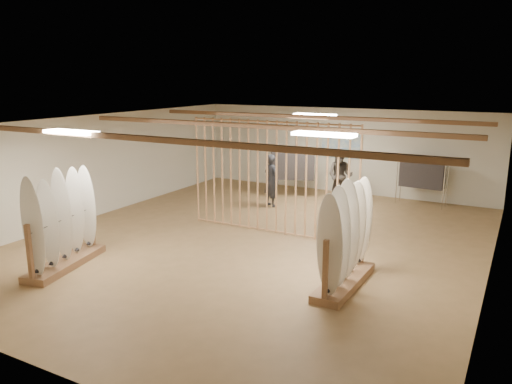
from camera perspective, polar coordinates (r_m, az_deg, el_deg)
The scene contains 16 objects.
floor at distance 11.84m, azimuth -0.00°, elevation -5.66°, with size 12.00×12.00×0.00m, color #957248.
ceiling at distance 11.26m, azimuth -0.00°, elevation 7.95°, with size 12.00×12.00×0.00m, color gray.
wall_back at distance 16.91m, azimuth 9.79°, elevation 4.69°, with size 12.00×12.00×0.00m, color silver.
wall_front at distance 7.02m, azimuth -24.33°, elevation -8.13°, with size 12.00×12.00×0.00m, color silver.
wall_left at distance 14.50m, azimuth -17.66°, elevation 2.90°, with size 12.00×12.00×0.00m, color silver.
wall_right at distance 10.15m, azimuth 25.66°, elevation -1.94°, with size 12.00×12.00×0.00m, color silver.
ceiling_slats at distance 11.27m, azimuth -0.00°, elevation 7.55°, with size 9.50×6.12×0.10m, color #89603E.
light_panels at distance 11.27m, azimuth -0.00°, elevation 7.65°, with size 1.20×0.35×0.06m, color white.
bamboo_partition at distance 12.17m, azimuth 1.80°, elevation 1.66°, with size 4.45×0.05×2.78m.
poster at distance 16.86m, azimuth 9.79°, elevation 5.36°, with size 1.40×0.03×0.90m, color #387AC5.
rack_left at distance 10.84m, azimuth -21.15°, elevation -4.62°, with size 1.00×2.15×1.98m.
rack_right at distance 9.35m, azimuth 10.19°, elevation -6.72°, with size 0.58×2.08×1.97m.
clothing_rack_a at distance 16.06m, azimuth 4.25°, elevation 3.06°, with size 1.41×0.84×1.58m.
clothing_rack_b at distance 15.74m, azimuth 18.46°, elevation 1.99°, with size 1.38×0.47×1.49m.
shopper_a at distance 14.84m, azimuth 1.75°, elevation 1.74°, with size 0.65×0.44×1.78m, color #23242A.
shopper_b at distance 15.54m, azimuth 9.61°, elevation 2.24°, with size 0.90×0.70×1.87m, color #322C26.
Camera 1 is at (5.36, -9.86, 3.80)m, focal length 35.00 mm.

